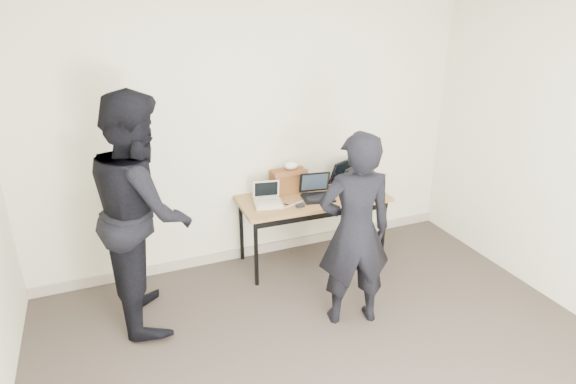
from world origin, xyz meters
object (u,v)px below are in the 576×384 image
laptop_center (317,192)px  person_observer (142,211)px  person_typist (355,231)px  desk (313,203)px  equipment_box (359,176)px  leather_satchel (289,181)px  laptop_right (351,180)px  laptop_beige (268,200)px

laptop_center → person_observer: size_ratio=0.18×
person_observer → person_typist: bearing=-113.7°
desk → equipment_box: size_ratio=5.97×
desk → leather_satchel: (-0.18, 0.23, 0.19)m
laptop_right → laptop_beige: bearing=163.4°
leather_satchel → equipment_box: (0.81, -0.04, -0.05)m
laptop_beige → leather_satchel: 0.38m
person_typist → person_observer: bearing=-12.3°
leather_satchel → person_typist: 1.25m
desk → leather_satchel: size_ratio=4.19×
desk → laptop_beige: 0.49m
person_observer → leather_satchel: bearing=-69.5°
person_typist → person_observer: person_observer is taller
laptop_beige → person_typist: size_ratio=0.18×
laptop_center → leather_satchel: (-0.21, 0.23, 0.07)m
laptop_right → person_observer: bearing=167.1°
laptop_center → equipment_box: (0.60, 0.20, 0.02)m
laptop_center → person_typist: person_typist is taller
leather_satchel → person_typist: size_ratio=0.22×
laptop_center → person_observer: (-1.71, -0.29, 0.21)m
desk → laptop_beige: (-0.48, 0.01, 0.10)m
equipment_box → person_observer: size_ratio=0.13×
equipment_box → person_typist: bearing=-121.3°
desk → person_typist: 1.05m
laptop_right → equipment_box: size_ratio=1.88×
desk → laptop_center: laptop_center is taller
desk → equipment_box: (0.63, 0.19, 0.13)m
desk → laptop_right: bearing=18.7°
laptop_right → person_typist: person_typist is taller
desk → equipment_box: equipment_box is taller
leather_satchel → person_observer: bearing=-161.5°
desk → person_typist: person_typist is taller
laptop_beige → equipment_box: laptop_beige is taller
laptop_beige → equipment_box: bearing=18.9°
laptop_right → person_observer: person_observer is taller
laptop_beige → leather_satchel: leather_satchel is taller
laptop_center → person_observer: bearing=-160.6°
desk → laptop_beige: laptop_beige is taller
equipment_box → person_observer: person_observer is taller
person_observer → laptop_right: bearing=-77.1°
equipment_box → desk: bearing=-163.1°
laptop_beige → laptop_right: (0.99, 0.14, 0.02)m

